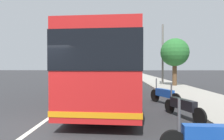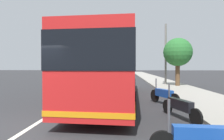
# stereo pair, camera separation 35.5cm
# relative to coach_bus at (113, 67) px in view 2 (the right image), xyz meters

# --- Properties ---
(ground_plane) EXTENTS (220.00, 220.00, 0.00)m
(ground_plane) POSITION_rel_coach_bus_xyz_m (-5.22, 2.24, -1.92)
(ground_plane) COLOR #2D2D30
(sidewalk_curb) EXTENTS (110.00, 3.60, 0.14)m
(sidewalk_curb) POSITION_rel_coach_bus_xyz_m (4.78, -5.16, -1.85)
(sidewalk_curb) COLOR #9E998E
(sidewalk_curb) RESTS_ON ground
(lane_divider_line) EXTENTS (110.00, 0.16, 0.01)m
(lane_divider_line) POSITION_rel_coach_bus_xyz_m (4.78, 2.24, -1.91)
(lane_divider_line) COLOR silver
(lane_divider_line) RESTS_ON ground
(coach_bus) EXTENTS (12.01, 3.17, 3.30)m
(coach_bus) POSITION_rel_coach_bus_xyz_m (0.00, 0.00, 0.00)
(coach_bus) COLOR red
(coach_bus) RESTS_ON ground
(motorcycle_by_tree) EXTENTS (0.28, 2.16, 1.23)m
(motorcycle_by_tree) POSITION_rel_coach_bus_xyz_m (-6.94, -2.31, -1.47)
(motorcycle_by_tree) COLOR black
(motorcycle_by_tree) RESTS_ON ground
(motorcycle_angled) EXTENTS (2.10, 0.83, 1.23)m
(motorcycle_angled) POSITION_rel_coach_bus_xyz_m (-3.95, -2.73, -1.45)
(motorcycle_angled) COLOR black
(motorcycle_angled) RESTS_ON ground
(motorcycle_nearest_curb) EXTENTS (2.09, 1.06, 1.29)m
(motorcycle_nearest_curb) POSITION_rel_coach_bus_xyz_m (-1.41, -2.68, -1.42)
(motorcycle_nearest_curb) COLOR black
(motorcycle_nearest_curb) RESTS_ON ground
(car_side_street) EXTENTS (4.21, 2.12, 1.46)m
(car_side_street) POSITION_rel_coach_bus_xyz_m (35.13, 5.15, -1.22)
(car_side_street) COLOR black
(car_side_street) RESTS_ON ground
(car_ahead_same_lane) EXTENTS (4.00, 1.86, 1.51)m
(car_ahead_same_lane) POSITION_rel_coach_bus_xyz_m (26.03, 4.07, -1.20)
(car_ahead_same_lane) COLOR red
(car_ahead_same_lane) RESTS_ON ground
(roadside_tree_mid_block) EXTENTS (2.69, 2.69, 4.68)m
(roadside_tree_mid_block) POSITION_rel_coach_bus_xyz_m (7.07, -5.69, 1.38)
(roadside_tree_mid_block) COLOR brown
(roadside_tree_mid_block) RESTS_ON ground
(utility_pole) EXTENTS (0.20, 0.20, 6.34)m
(utility_pole) POSITION_rel_coach_bus_xyz_m (8.38, -4.85, 1.26)
(utility_pole) COLOR slate
(utility_pole) RESTS_ON ground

